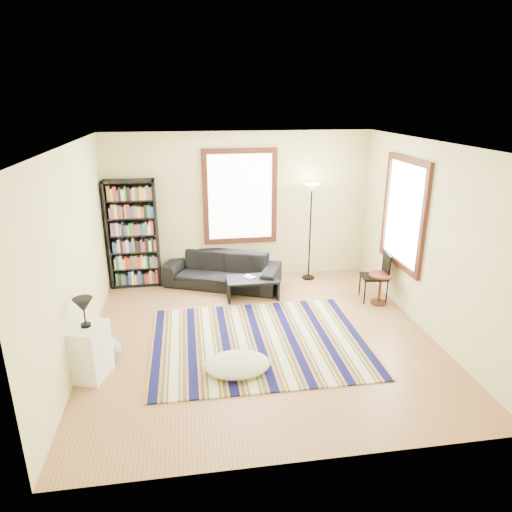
{
  "coord_description": "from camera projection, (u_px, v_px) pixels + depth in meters",
  "views": [
    {
      "loc": [
        -0.99,
        -5.94,
        3.37
      ],
      "look_at": [
        0.0,
        0.5,
        1.1
      ],
      "focal_mm": 32.0,
      "sensor_mm": 36.0,
      "label": 1
    }
  ],
  "objects": [
    {
      "name": "book_b",
      "position": [
        260.0,
        276.0,
        8.09
      ],
      "size": [
        0.21,
        0.27,
        0.02
      ],
      "primitive_type": "imported",
      "rotation": [
        0.0,
        0.0,
        -0.16
      ],
      "color": "beige",
      "rests_on": "coffee_table"
    },
    {
      "name": "table_lamp",
      "position": [
        84.0,
        313.0,
        5.56
      ],
      "size": [
        0.26,
        0.26,
        0.38
      ],
      "primitive_type": null,
      "rotation": [
        0.0,
        0.0,
        0.09
      ],
      "color": "black",
      "rests_on": "white_cabinet"
    },
    {
      "name": "bookshelf",
      "position": [
        133.0,
        234.0,
        8.34
      ],
      "size": [
        0.9,
        0.3,
        2.0
      ],
      "primitive_type": "cube",
      "color": "black",
      "rests_on": "floor"
    },
    {
      "name": "wall_back",
      "position": [
        240.0,
        206.0,
        8.71
      ],
      "size": [
        5.0,
        0.1,
        2.8
      ],
      "primitive_type": "cube",
      "color": "#F0EBA1",
      "rests_on": "floor"
    },
    {
      "name": "wall_front",
      "position": [
        309.0,
        338.0,
        3.95
      ],
      "size": [
        5.0,
        0.1,
        2.8
      ],
      "primitive_type": "cube",
      "color": "#F0EBA1",
      "rests_on": "floor"
    },
    {
      "name": "book_a",
      "position": [
        247.0,
        278.0,
        8.0
      ],
      "size": [
        0.25,
        0.24,
        0.02
      ],
      "primitive_type": "imported",
      "rotation": [
        0.0,
        0.0,
        0.64
      ],
      "color": "beige",
      "rests_on": "coffee_table"
    },
    {
      "name": "side_table",
      "position": [
        380.0,
        289.0,
        7.81
      ],
      "size": [
        0.46,
        0.46,
        0.54
      ],
      "primitive_type": "cylinder",
      "rotation": [
        0.0,
        0.0,
        -0.15
      ],
      "color": "#491F12",
      "rests_on": "floor"
    },
    {
      "name": "coffee_table",
      "position": [
        252.0,
        288.0,
        8.08
      ],
      "size": [
        1.02,
        0.82,
        0.36
      ],
      "primitive_type": "cube",
      "rotation": [
        0.0,
        0.0,
        0.41
      ],
      "color": "black",
      "rests_on": "floor"
    },
    {
      "name": "window_right",
      "position": [
        404.0,
        213.0,
        7.37
      ],
      "size": [
        0.06,
        1.2,
        1.6
      ],
      "primitive_type": "cube",
      "color": "white",
      "rests_on": "wall_right"
    },
    {
      "name": "wall_right",
      "position": [
        432.0,
        239.0,
        6.7
      ],
      "size": [
        0.1,
        5.0,
        2.8
      ],
      "primitive_type": "cube",
      "color": "#F0EBA1",
      "rests_on": "floor"
    },
    {
      "name": "sofa",
      "position": [
        222.0,
        270.0,
        8.55
      ],
      "size": [
        2.27,
        1.58,
        0.62
      ],
      "primitive_type": "imported",
      "rotation": [
        0.0,
        0.0,
        -0.39
      ],
      "color": "black",
      "rests_on": "floor"
    },
    {
      "name": "white_cabinet",
      "position": [
        90.0,
        351.0,
        5.73
      ],
      "size": [
        0.51,
        0.59,
        0.7
      ],
      "primitive_type": "cube",
      "rotation": [
        0.0,
        0.0,
        -0.3
      ],
      "color": "white",
      "rests_on": "floor"
    },
    {
      "name": "rug",
      "position": [
        259.0,
        341.0,
        6.64
      ],
      "size": [
        3.09,
        2.47,
        0.02
      ],
      "primitive_type": "cube",
      "color": "#0D0D41",
      "rests_on": "floor"
    },
    {
      "name": "floor",
      "position": [
        261.0,
        339.0,
        6.81
      ],
      "size": [
        5.0,
        5.0,
        0.1
      ],
      "primitive_type": "cube",
      "color": "#A07849",
      "rests_on": "ground"
    },
    {
      "name": "wall_left",
      "position": [
        70.0,
        257.0,
        5.97
      ],
      "size": [
        0.1,
        5.0,
        2.8
      ],
      "primitive_type": "cube",
      "color": "#F0EBA1",
      "rests_on": "floor"
    },
    {
      "name": "window_back",
      "position": [
        240.0,
        197.0,
        8.57
      ],
      "size": [
        1.2,
        0.06,
        1.6
      ],
      "primitive_type": "cube",
      "color": "white",
      "rests_on": "wall_back"
    },
    {
      "name": "floor_lamp",
      "position": [
        310.0,
        233.0,
        8.68
      ],
      "size": [
        0.3,
        0.3,
        1.86
      ],
      "primitive_type": null,
      "rotation": [
        0.0,
        0.0,
        -0.0
      ],
      "color": "black",
      "rests_on": "floor"
    },
    {
      "name": "folding_chair",
      "position": [
        374.0,
        277.0,
        7.9
      ],
      "size": [
        0.47,
        0.45,
        0.86
      ],
      "primitive_type": "cube",
      "rotation": [
        0.0,
        0.0,
        -0.13
      ],
      "color": "black",
      "rests_on": "floor"
    },
    {
      "name": "dog",
      "position": [
        108.0,
        343.0,
        6.13
      ],
      "size": [
        0.43,
        0.55,
        0.51
      ],
      "primitive_type": null,
      "rotation": [
        0.0,
        0.0,
        -0.14
      ],
      "color": "silver",
      "rests_on": "floor"
    },
    {
      "name": "ceiling",
      "position": [
        262.0,
        140.0,
        5.86
      ],
      "size": [
        5.0,
        5.0,
        0.1
      ],
      "primitive_type": "cube",
      "color": "white",
      "rests_on": "floor"
    },
    {
      "name": "floor_cushion",
      "position": [
        237.0,
        364.0,
        5.89
      ],
      "size": [
        0.9,
        0.7,
        0.22
      ],
      "primitive_type": "ellipsoid",
      "rotation": [
        0.0,
        0.0,
        -0.06
      ],
      "color": "beige",
      "rests_on": "floor"
    }
  ]
}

